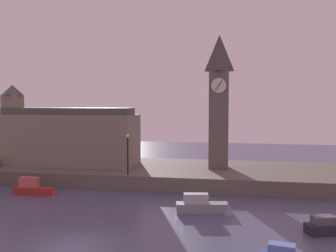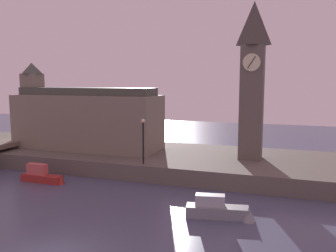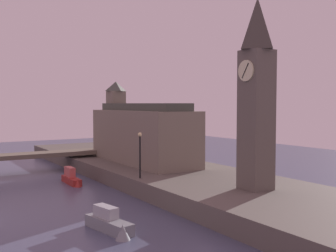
# 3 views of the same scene
# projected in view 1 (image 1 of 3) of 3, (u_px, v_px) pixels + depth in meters

# --- Properties ---
(ground_plane) EXTENTS (120.00, 120.00, 0.00)m
(ground_plane) POSITION_uv_depth(u_px,v_px,m) (75.00, 247.00, 21.74)
(ground_plane) COLOR #474C66
(far_embankment) EXTENTS (70.00, 12.00, 1.50)m
(far_embankment) POSITION_uv_depth(u_px,v_px,m) (150.00, 173.00, 41.34)
(far_embankment) COLOR #5B544C
(far_embankment) RESTS_ON ground
(clock_tower) EXTENTS (2.28, 2.33, 14.51)m
(clock_tower) POSITION_uv_depth(u_px,v_px,m) (219.00, 99.00, 39.61)
(clock_tower) COLOR #5B544C
(clock_tower) RESTS_ON far_embankment
(parliament_hall) EXTENTS (16.12, 5.38, 9.33)m
(parliament_hall) POSITION_uv_depth(u_px,v_px,m) (65.00, 136.00, 42.63)
(parliament_hall) COLOR slate
(parliament_hall) RESTS_ON far_embankment
(streetlamp) EXTENTS (0.36, 0.36, 4.04)m
(streetlamp) POSITION_uv_depth(u_px,v_px,m) (128.00, 150.00, 36.22)
(streetlamp) COLOR black
(streetlamp) RESTS_ON far_embankment
(boat_dinghy_red) EXTENTS (4.31, 0.99, 1.74)m
(boat_dinghy_red) POSITION_uv_depth(u_px,v_px,m) (35.00, 188.00, 34.47)
(boat_dinghy_red) COLOR maroon
(boat_dinghy_red) RESTS_ON ground
(boat_cruiser_grey) EXTENTS (4.69, 1.79, 1.58)m
(boat_cruiser_grey) POSITION_uv_depth(u_px,v_px,m) (205.00, 206.00, 28.63)
(boat_cruiser_grey) COLOR gray
(boat_cruiser_grey) RESTS_ON ground
(boat_barge_dark) EXTENTS (3.79, 2.02, 1.19)m
(boat_barge_dark) POSITION_uv_depth(u_px,v_px,m) (334.00, 227.00, 24.00)
(boat_barge_dark) COLOR #232328
(boat_barge_dark) RESTS_ON ground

